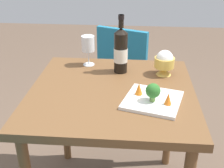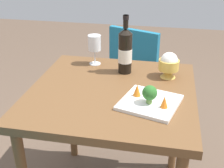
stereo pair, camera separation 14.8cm
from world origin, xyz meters
name	(u,v)px [view 2 (the right image)]	position (x,y,z in m)	size (l,w,h in m)	color
dining_table	(112,106)	(0.00, 0.00, 0.66)	(0.83, 0.83, 0.76)	brown
chair_by_wall	(137,67)	(0.04, 0.85, 0.53)	(0.52, 0.52, 0.85)	teal
wine_bottle	(125,51)	(0.03, 0.22, 0.89)	(0.08, 0.08, 0.33)	black
wine_glass	(94,44)	(-0.17, 0.31, 0.89)	(0.08, 0.08, 0.18)	white
rice_bowl	(169,64)	(0.27, 0.20, 0.83)	(0.11, 0.11, 0.14)	gold
serving_plate	(150,102)	(0.20, -0.11, 0.77)	(0.31, 0.31, 0.02)	white
broccoli_floret	(150,93)	(0.20, -0.13, 0.82)	(0.07, 0.07, 0.09)	#729E4C
carrot_garnish_left	(137,90)	(0.13, -0.07, 0.80)	(0.04, 0.04, 0.06)	orange
carrot_garnish_right	(164,102)	(0.26, -0.15, 0.80)	(0.03, 0.03, 0.06)	orange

